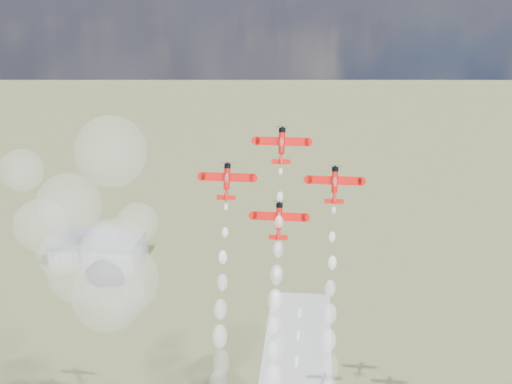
{
  "coord_description": "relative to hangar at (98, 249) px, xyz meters",
  "views": [
    {
      "loc": [
        4.67,
        -129.6,
        154.37
      ],
      "look_at": [
        -9.43,
        9.27,
        105.35
      ],
      "focal_mm": 42.0,
      "sensor_mm": 36.0,
      "label": 1
    }
  ],
  "objects": [
    {
      "name": "plane_lead",
      "position": [
        116.57,
        -167.28,
        110.17
      ],
      "size": [
        12.96,
        6.02,
        8.79
      ],
      "rotation": [
        1.18,
        0.0,
        0.0
      ],
      "color": "red",
      "rests_on": "ground"
    },
    {
      "name": "smoke_trail_right",
      "position": [
        129.7,
        -188.64,
        59.09
      ],
      "size": [
        5.39,
        22.92,
        49.25
      ],
      "color": "white",
      "rests_on": "plane_right"
    },
    {
      "name": "drifted_smoke_cloud",
      "position": [
        61.34,
        -153.09,
        75.7
      ],
      "size": [
        52.26,
        42.28,
        61.78
      ],
      "color": "white",
      "rests_on": "ground"
    },
    {
      "name": "smoke_trail_left",
      "position": [
        103.27,
        -188.41,
        58.74
      ],
      "size": [
        5.45,
        21.96,
        49.38
      ],
      "color": "white",
      "rests_on": "plane_left"
    },
    {
      "name": "plane_right",
      "position": [
        129.8,
        -170.83,
        101.62
      ],
      "size": [
        12.96,
        6.02,
        8.79
      ],
      "rotation": [
        1.18,
        0.0,
        0.0
      ],
      "color": "red",
      "rests_on": "ground"
    },
    {
      "name": "hangar",
      "position": [
        0.0,
        0.0,
        0.0
      ],
      "size": [
        50.0,
        28.0,
        13.0
      ],
      "color": "gray",
      "rests_on": "ground"
    },
    {
      "name": "plane_left",
      "position": [
        103.35,
        -170.83,
        101.62
      ],
      "size": [
        12.96,
        6.02,
        8.79
      ],
      "rotation": [
        1.18,
        0.0,
        0.0
      ],
      "color": "red",
      "rests_on": "ground"
    },
    {
      "name": "plane_slot",
      "position": [
        116.57,
        -174.37,
        93.07
      ],
      "size": [
        12.96,
        6.02,
        8.79
      ],
      "rotation": [
        1.18,
        0.0,
        0.0
      ],
      "color": "red",
      "rests_on": "ground"
    },
    {
      "name": "smoke_trail_lead",
      "position": [
        116.4,
        -185.32,
        67.42
      ],
      "size": [
        5.42,
        22.83,
        49.43
      ],
      "color": "white",
      "rests_on": "plane_lead"
    }
  ]
}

